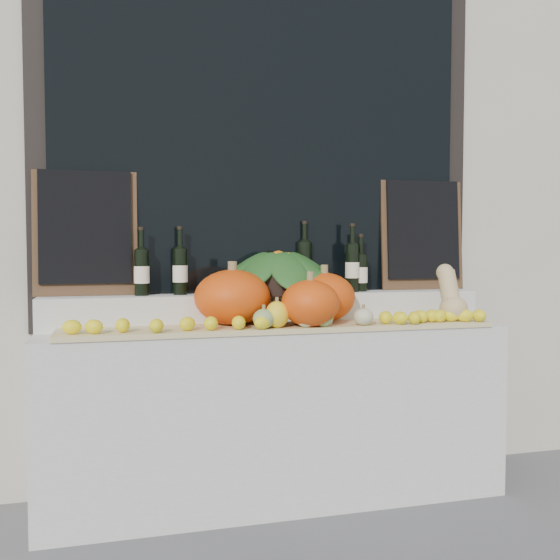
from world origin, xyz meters
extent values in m
cube|color=beige|center=(0.00, 2.25, 2.25)|extent=(7.00, 0.90, 4.50)
cube|color=black|center=(0.00, 1.80, 1.90)|extent=(2.40, 0.04, 2.10)
cube|color=black|center=(0.00, 1.77, 1.90)|extent=(2.20, 0.02, 2.00)
cube|color=silver|center=(0.00, 1.52, 0.44)|extent=(2.30, 0.55, 0.88)
cube|color=silver|center=(0.00, 1.68, 0.96)|extent=(2.30, 0.25, 0.16)
cube|color=tan|center=(0.00, 1.40, 0.89)|extent=(2.10, 0.32, 0.02)
ellipsoid|color=#ED4F0C|center=(-0.23, 1.47, 1.04)|extent=(0.48, 0.48, 0.27)
ellipsoid|color=#ED4F0C|center=(0.24, 1.47, 1.03)|extent=(0.35, 0.35, 0.25)
ellipsoid|color=#ED4F0C|center=(0.11, 1.31, 1.02)|extent=(0.37, 0.37, 0.22)
ellipsoid|color=#D4B47C|center=(0.89, 1.34, 0.97)|extent=(0.14, 0.14, 0.13)
cylinder|color=#D4B47C|center=(0.89, 1.39, 1.08)|extent=(0.09, 0.14, 0.18)
sphere|color=#D4B47C|center=(0.89, 1.43, 1.15)|extent=(0.09, 0.09, 0.09)
ellipsoid|color=#346A20|center=(0.17, 1.28, 0.95)|extent=(0.10, 0.10, 0.08)
cylinder|color=olive|center=(0.17, 1.28, 1.00)|extent=(0.02, 0.02, 0.02)
ellipsoid|color=#346A20|center=(-0.12, 1.29, 0.95)|extent=(0.10, 0.10, 0.09)
cylinder|color=olive|center=(-0.12, 1.29, 1.01)|extent=(0.02, 0.02, 0.02)
ellipsoid|color=beige|center=(0.08, 1.28, 0.94)|extent=(0.09, 0.09, 0.07)
cylinder|color=olive|center=(0.08, 1.28, 0.99)|extent=(0.02, 0.02, 0.02)
ellipsoid|color=yellow|center=(-0.05, 1.30, 0.97)|extent=(0.11, 0.11, 0.12)
cylinder|color=olive|center=(-0.05, 1.30, 1.04)|extent=(0.02, 0.02, 0.02)
ellipsoid|color=beige|center=(0.37, 1.28, 0.95)|extent=(0.10, 0.10, 0.08)
cylinder|color=olive|center=(0.37, 1.28, 1.00)|extent=(0.02, 0.02, 0.02)
cylinder|color=black|center=(0.05, 1.66, 1.09)|extent=(0.47, 0.47, 0.10)
cylinder|color=black|center=(-0.65, 1.67, 1.15)|extent=(0.07, 0.07, 0.23)
cylinder|color=black|center=(-0.65, 1.67, 1.32)|extent=(0.03, 0.03, 0.10)
cylinder|color=white|center=(-0.65, 1.67, 1.14)|extent=(0.08, 0.08, 0.08)
cylinder|color=black|center=(-0.65, 1.67, 1.37)|extent=(0.03, 0.03, 0.02)
cylinder|color=black|center=(-0.46, 1.68, 1.16)|extent=(0.07, 0.07, 0.23)
cylinder|color=black|center=(-0.46, 1.68, 1.32)|extent=(0.03, 0.03, 0.10)
cylinder|color=white|center=(-0.46, 1.68, 1.15)|extent=(0.08, 0.08, 0.08)
cylinder|color=black|center=(-0.46, 1.68, 1.38)|extent=(0.03, 0.03, 0.02)
cylinder|color=black|center=(0.22, 1.74, 1.17)|extent=(0.08, 0.08, 0.27)
cylinder|color=black|center=(0.22, 1.74, 1.36)|extent=(0.03, 0.03, 0.10)
cylinder|color=white|center=(0.22, 1.74, 1.16)|extent=(0.08, 0.08, 0.08)
cylinder|color=black|center=(0.22, 1.74, 1.41)|extent=(0.03, 0.03, 0.02)
cylinder|color=black|center=(0.46, 1.65, 1.17)|extent=(0.07, 0.07, 0.25)
cylinder|color=black|center=(0.46, 1.65, 1.34)|extent=(0.03, 0.03, 0.10)
cylinder|color=white|center=(0.46, 1.65, 1.16)|extent=(0.08, 0.08, 0.08)
cylinder|color=black|center=(0.46, 1.65, 1.40)|extent=(0.03, 0.03, 0.02)
cylinder|color=black|center=(0.52, 1.68, 1.14)|extent=(0.07, 0.07, 0.20)
cylinder|color=black|center=(0.52, 1.68, 1.29)|extent=(0.03, 0.03, 0.10)
cylinder|color=white|center=(0.52, 1.68, 1.13)|extent=(0.08, 0.08, 0.08)
cylinder|color=black|center=(0.52, 1.68, 1.35)|extent=(0.03, 0.03, 0.02)
cube|color=#4C331E|center=(-0.92, 1.75, 1.35)|extent=(0.50, 0.06, 0.62)
cube|color=black|center=(-0.92, 1.73, 1.38)|extent=(0.44, 0.06, 0.56)
cube|color=#4C331E|center=(0.92, 1.75, 1.35)|extent=(0.50, 0.06, 0.62)
cube|color=black|center=(0.92, 1.73, 1.38)|extent=(0.44, 0.06, 0.56)
camera|label=1|loc=(-0.79, -1.50, 1.28)|focal=40.00mm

